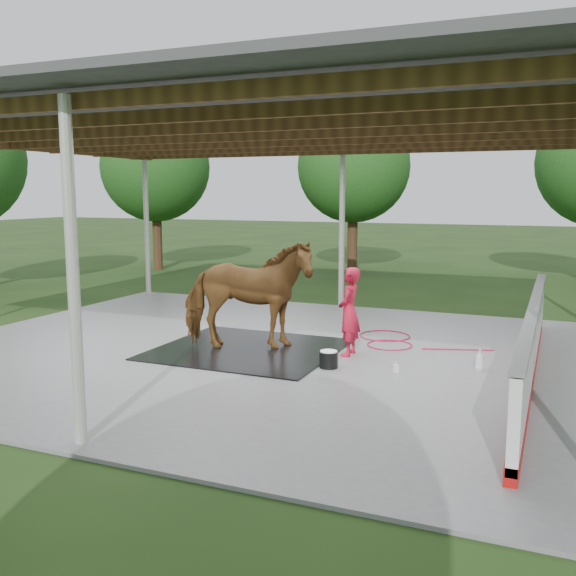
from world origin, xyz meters
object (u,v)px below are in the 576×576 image
at_px(horse, 247,295).
at_px(wash_bucket, 329,359).
at_px(dasher_board, 532,344).
at_px(handler, 349,312).

distance_m(horse, wash_bucket, 2.03).
xyz_separation_m(horse, wash_bucket, (1.75, -0.56, -0.86)).
bearing_deg(dasher_board, wash_bucket, -168.57).
distance_m(handler, wash_bucket, 1.11).
bearing_deg(dasher_board, handler, 174.33).
xyz_separation_m(dasher_board, handler, (-3.00, 0.30, 0.23)).
xyz_separation_m(horse, handler, (1.80, 0.35, -0.23)).
bearing_deg(wash_bucket, handler, 86.96).
relative_size(horse, wash_bucket, 7.70).
relative_size(dasher_board, handler, 5.16).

